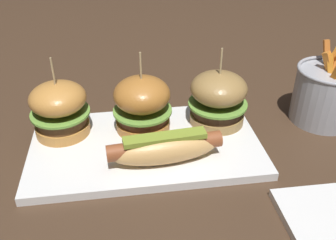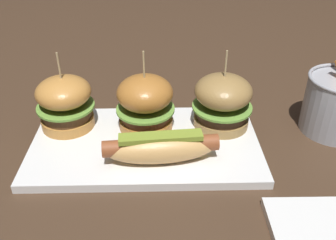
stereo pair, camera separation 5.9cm
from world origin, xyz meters
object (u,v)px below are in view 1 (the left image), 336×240
(hot_dog, at_px, (165,148))
(platter_main, at_px, (146,146))
(slider_right, at_px, (218,98))
(fries_bucket, at_px, (327,93))
(slider_left, at_px, (60,109))
(slider_center, at_px, (143,104))

(hot_dog, bearing_deg, platter_main, 116.13)
(slider_right, height_order, fries_bucket, slider_right)
(slider_left, bearing_deg, fries_bucket, -0.24)
(hot_dog, distance_m, slider_center, 0.10)
(hot_dog, xyz_separation_m, slider_left, (-0.16, 0.10, 0.02))
(platter_main, relative_size, fries_bucket, 2.51)
(fries_bucket, bearing_deg, slider_right, -179.58)
(platter_main, xyz_separation_m, hot_dog, (0.03, -0.05, 0.03))
(platter_main, distance_m, slider_right, 0.15)
(platter_main, distance_m, hot_dog, 0.07)
(slider_right, bearing_deg, fries_bucket, 0.42)
(slider_left, height_order, slider_right, slider_right)
(slider_center, bearing_deg, slider_left, 177.34)
(fries_bucket, bearing_deg, platter_main, -171.86)
(platter_main, distance_m, slider_left, 0.15)
(hot_dog, bearing_deg, slider_left, 147.87)
(fries_bucket, bearing_deg, slider_center, -179.24)
(hot_dog, bearing_deg, slider_right, 42.73)
(platter_main, relative_size, slider_center, 2.67)
(platter_main, height_order, hot_dog, hot_dog)
(hot_dog, xyz_separation_m, fries_bucket, (0.31, 0.10, 0.02))
(platter_main, height_order, fries_bucket, fries_bucket)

